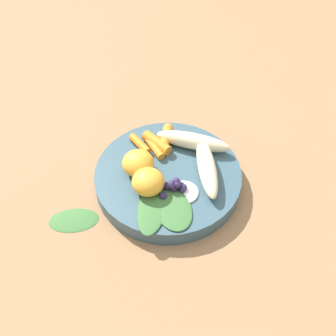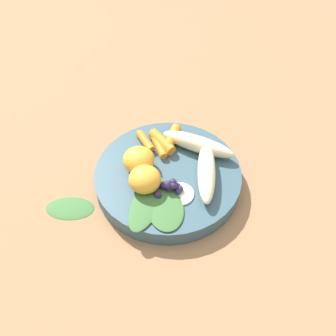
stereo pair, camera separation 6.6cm
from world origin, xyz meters
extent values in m
plane|color=#99704C|center=(0.00, 0.00, 0.00)|extent=(2.40, 2.40, 0.00)
cylinder|color=#385666|center=(0.00, 0.00, 0.02)|extent=(0.26, 0.26, 0.03)
ellipsoid|color=beige|center=(-0.06, 0.04, 0.05)|extent=(0.06, 0.14, 0.03)
ellipsoid|color=beige|center=(0.00, 0.07, 0.05)|extent=(0.14, 0.05, 0.03)
ellipsoid|color=#F4A833|center=(0.04, -0.03, 0.05)|extent=(0.05, 0.05, 0.04)
ellipsoid|color=#F4A833|center=(0.00, -0.05, 0.05)|extent=(0.05, 0.05, 0.04)
cylinder|color=orange|center=(-0.08, -0.01, 0.04)|extent=(0.05, 0.03, 0.02)
cylinder|color=orange|center=(-0.06, -0.02, 0.04)|extent=(0.06, 0.06, 0.02)
cylinder|color=orange|center=(-0.06, -0.03, 0.04)|extent=(0.06, 0.04, 0.01)
cylinder|color=orange|center=(-0.06, -0.05, 0.04)|extent=(0.05, 0.04, 0.01)
sphere|color=#2D234C|center=(0.04, 0.03, 0.04)|extent=(0.01, 0.01, 0.01)
sphere|color=#2D234C|center=(0.04, 0.02, 0.04)|extent=(0.01, 0.01, 0.01)
sphere|color=#2D234C|center=(0.03, 0.01, 0.04)|extent=(0.01, 0.01, 0.01)
sphere|color=#2D234C|center=(0.06, -0.01, 0.04)|extent=(0.01, 0.01, 0.01)
sphere|color=#2D234C|center=(0.04, 0.01, 0.05)|extent=(0.01, 0.01, 0.01)
sphere|color=#2D234C|center=(0.04, 0.02, 0.05)|extent=(0.01, 0.01, 0.01)
sphere|color=#2D234C|center=(0.04, 0.01, 0.04)|extent=(0.01, 0.01, 0.01)
sphere|color=#2D234C|center=(0.03, 0.02, 0.04)|extent=(0.01, 0.01, 0.01)
sphere|color=#2D234C|center=(0.04, 0.00, 0.04)|extent=(0.01, 0.01, 0.01)
sphere|color=#2D234C|center=(0.04, 0.01, 0.05)|extent=(0.01, 0.01, 0.01)
sphere|color=#2D234C|center=(0.04, -0.01, 0.04)|extent=(0.01, 0.01, 0.01)
sphere|color=#2D234C|center=(0.04, 0.01, 0.05)|extent=(0.01, 0.01, 0.01)
sphere|color=#2D234C|center=(0.04, 0.03, 0.04)|extent=(0.01, 0.01, 0.01)
cylinder|color=white|center=(0.05, 0.03, 0.03)|extent=(0.05, 0.05, 0.00)
ellipsoid|color=#3D7038|center=(0.07, -0.02, 0.03)|extent=(0.12, 0.06, 0.01)
ellipsoid|color=#3D7038|center=(0.08, 0.01, 0.03)|extent=(0.11, 0.08, 0.01)
ellipsoid|color=#3D7038|center=(0.09, -0.15, 0.00)|extent=(0.06, 0.09, 0.01)
camera|label=1|loc=(0.44, 0.01, 0.54)|focal=41.11mm
camera|label=2|loc=(0.43, 0.08, 0.54)|focal=41.11mm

